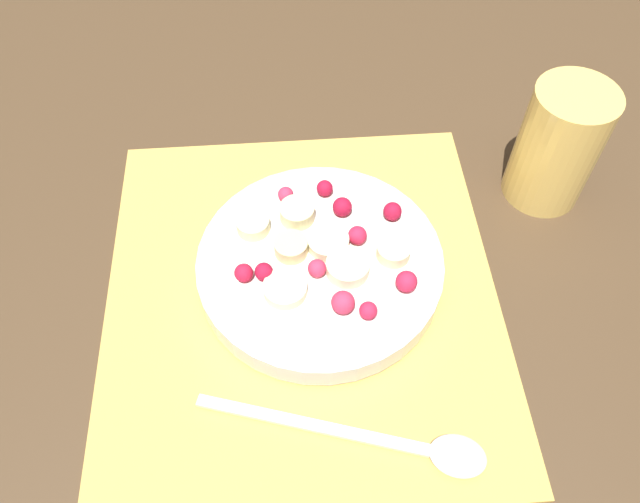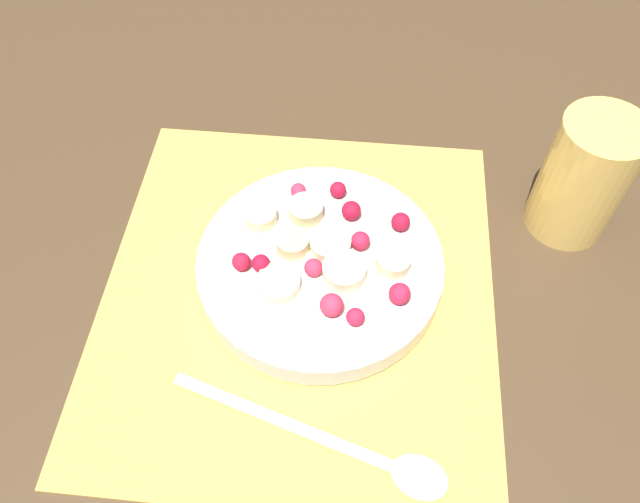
% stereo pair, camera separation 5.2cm
% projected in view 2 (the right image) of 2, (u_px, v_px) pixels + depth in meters
% --- Properties ---
extents(ground_plane, '(3.00, 3.00, 0.00)m').
position_uv_depth(ground_plane, '(299.00, 292.00, 0.54)').
color(ground_plane, '#4C3823').
extents(placemat, '(0.37, 0.34, 0.01)m').
position_uv_depth(placemat, '(299.00, 290.00, 0.54)').
color(placemat, '#E0B251').
rests_on(placemat, ground_plane).
extents(fruit_bowl, '(0.21, 0.21, 0.05)m').
position_uv_depth(fruit_bowl, '(320.00, 263.00, 0.53)').
color(fruit_bowl, silver).
rests_on(fruit_bowl, placemat).
extents(spoon, '(0.08, 0.21, 0.01)m').
position_uv_depth(spoon, '(365.00, 455.00, 0.45)').
color(spoon, silver).
rests_on(spoon, placemat).
extents(drinking_glass, '(0.07, 0.07, 0.12)m').
position_uv_depth(drinking_glass, '(584.00, 178.00, 0.54)').
color(drinking_glass, '#F4CC66').
rests_on(drinking_glass, ground_plane).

